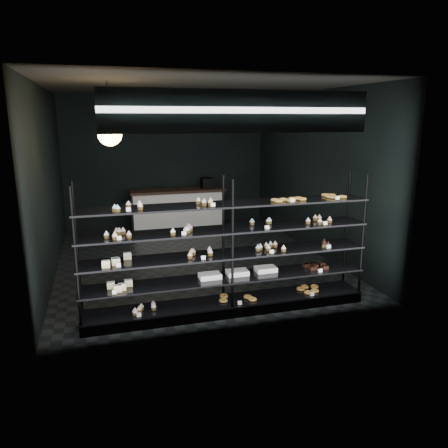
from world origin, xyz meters
The scene contains 5 objects.
room centered at (0.00, 0.00, 1.60)m, with size 5.01×6.01×3.20m.
display_shelf centered at (-0.05, -2.45, 0.63)m, with size 4.00×0.50×1.91m.
signage centered at (0.00, -2.93, 2.75)m, with size 3.30×0.05×0.50m.
pendant_lamp centered at (-1.47, -1.32, 2.45)m, with size 0.35×0.35×0.90m.
service_counter centered at (0.18, 2.50, 0.50)m, with size 2.30×0.65×1.23m.
Camera 1 is at (-1.66, -7.95, 2.67)m, focal length 35.00 mm.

